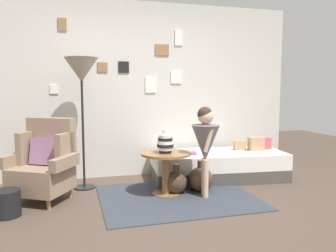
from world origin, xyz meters
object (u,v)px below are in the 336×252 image
Objects in this scene: armchair at (44,163)px; magazine_basket at (7,203)px; side_table at (166,164)px; person_child at (205,140)px; demijohn_far at (201,179)px; book_on_daybed at (188,153)px; daybed at (218,166)px; vase_striped at (165,143)px; floor_lamp at (81,74)px; demijohn_near at (176,182)px.

armchair is 3.46× the size of magazine_basket.
side_table is 0.58m from person_child.
demijohn_far is (1.90, -0.21, -0.27)m from armchair.
book_on_daybed is (0.46, 0.47, 0.03)m from side_table.
side_table is at bearing -8.18° from armchair.
daybed is 1.18m from vase_striped.
daybed is 1.14× the size of floor_lamp.
armchair is 3.39× the size of vase_striped.
person_child is 2.29m from magazine_basket.
side_table is 2.82× the size of book_on_daybed.
book_on_daybed is at bearing 45.53° from side_table.
demijohn_far is (0.48, 0.03, -0.49)m from vase_striped.
daybed is 6.88× the size of vase_striped.
side_table reaches higher than magazine_basket.
person_child is at bearing 1.12° from magazine_basket.
side_table is 2.22× the size of magazine_basket.
demijohn_near is at bearing 8.04° from magazine_basket.
armchair is at bearing 167.17° from person_child.
book_on_daybed is 0.79× the size of magazine_basket.
demijohn_near is (1.57, -0.20, -0.29)m from armchair.
daybed is at bearing 7.13° from armchair.
person_child reaches higher than daybed.
book_on_daybed is (1.43, -0.10, -1.09)m from floor_lamp.
daybed is 4.85× the size of demijohn_far.
vase_striped is (-0.02, -0.03, 0.26)m from side_table.
daybed is 7.03× the size of magazine_basket.
magazine_basket is at bearing -134.44° from floor_lamp.
armchair is 1.46m from vase_striped.
demijohn_near is at bearing -148.22° from daybed.
person_child is at bearing -29.21° from floor_lamp.
armchair is 2.39× the size of demijohn_far.
side_table is 1.82m from magazine_basket.
vase_striped is 0.71× the size of demijohn_far.
daybed is 8.95× the size of book_on_daybed.
magazine_basket is (-2.72, -0.77, -0.06)m from daybed.
person_child is (-0.50, -0.72, 0.51)m from daybed.
armchair reaches higher than daybed.
book_on_daybed is at bearing 46.25° from vase_striped.
magazine_basket is (-2.25, -0.26, -0.02)m from demijohn_far.
demijohn_far reaches higher than demijohn_near.
side_table is at bearing 153.12° from person_child.
demijohn_near is at bearing 3.55° from side_table.
side_table is 0.28m from demijohn_near.
armchair is at bearing 53.50° from magazine_basket.
daybed is at bearing 4.36° from book_on_daybed.
demijohn_far is 2.27m from magazine_basket.
person_child is at bearing -22.96° from vase_striped.
armchair is 1.61m from demijohn_near.
book_on_daybed is (1.90, 0.26, -0.02)m from armchair.
armchair is 1.93m from demijohn_far.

